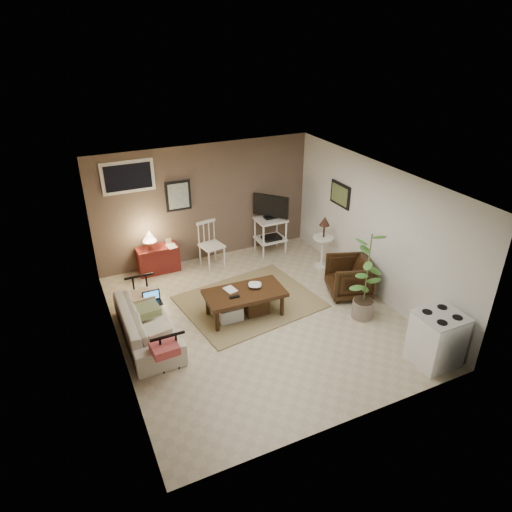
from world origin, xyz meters
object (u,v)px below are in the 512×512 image
spindle_chair (211,246)px  tv_stand (271,223)px  stove (437,338)px  side_table (324,236)px  sofa (146,318)px  potted_plant (367,274)px  coffee_table (244,302)px  armchair (350,276)px  red_console (158,257)px

spindle_chair → tv_stand: (1.35, 0.02, 0.25)m
stove → side_table: bearing=88.6°
sofa → spindle_chair: size_ratio=2.02×
sofa → tv_stand: (3.09, 1.87, 0.32)m
stove → potted_plant: bearing=100.6°
coffee_table → spindle_chair: size_ratio=1.46×
tv_stand → armchair: size_ratio=1.69×
red_console → side_table: (3.06, -1.21, 0.36)m
armchair → potted_plant: (-0.21, -0.70, 0.45)m
spindle_chair → tv_stand: 1.37m
sofa → side_table: 3.84m
coffee_table → sofa: size_ratio=0.72×
coffee_table → stove: size_ratio=1.63×
spindle_chair → potted_plant: (1.66, -2.82, 0.40)m
sofa → stove: stove is taller
red_console → tv_stand: size_ratio=0.72×
tv_stand → stove: bearing=-82.3°
stove → tv_stand: bearing=97.7°
sofa → potted_plant: potted_plant is taller
red_console → stove: red_console is taller
armchair → spindle_chair: bearing=-118.6°
sofa → tv_stand: 3.63m
spindle_chair → potted_plant: potted_plant is taller
spindle_chair → armchair: size_ratio=1.21×
coffee_table → tv_stand: (1.48, 1.96, 0.40)m
potted_plant → spindle_chair: bearing=120.6°
armchair → stove: (0.05, -2.07, 0.03)m
red_console → sofa: bearing=-108.5°
armchair → sofa: bearing=-74.4°
coffee_table → stove: (2.05, -2.24, 0.13)m
side_table → stove: (-0.07, -3.16, -0.27)m
side_table → stove: 3.18m
red_console → potted_plant: 4.09m
tv_stand → potted_plant: bearing=-83.6°
tv_stand → side_table: (0.65, -1.04, -0.00)m
red_console → coffee_table: bearing=-66.4°
red_console → side_table: 3.31m
spindle_chair → armchair: 2.83m
potted_plant → coffee_table: bearing=154.0°
sofa → spindle_chair: 2.54m
red_console → stove: bearing=-55.7°
potted_plant → stove: (0.25, -1.37, -0.42)m
side_table → potted_plant: potted_plant is taller
tv_stand → red_console: bearing=176.0°
coffee_table → sofa: (-1.62, 0.10, 0.09)m
side_table → coffee_table: bearing=-156.5°
red_console → stove: 5.29m
stove → spindle_chair: bearing=114.6°
sofa → armchair: (3.62, -0.27, 0.02)m
spindle_chair → side_table: 2.25m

